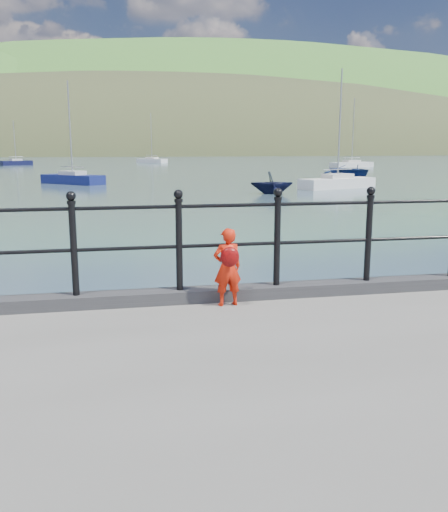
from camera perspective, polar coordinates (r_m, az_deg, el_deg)
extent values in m
plane|color=#2D4251|center=(7.12, 0.25, -11.98)|extent=(600.00, 600.00, 0.00)
cube|color=#28282B|center=(6.62, 0.52, -3.92)|extent=(60.00, 0.30, 0.15)
cylinder|color=black|center=(6.49, 0.53, 1.19)|extent=(18.00, 0.04, 0.04)
cylinder|color=black|center=(6.42, 0.54, 5.34)|extent=(18.00, 0.04, 0.04)
cylinder|color=black|center=(6.37, -15.52, 0.58)|extent=(0.08, 0.08, 1.05)
sphere|color=black|center=(6.29, -15.82, 6.09)|extent=(0.11, 0.11, 0.11)
cylinder|color=black|center=(6.39, -4.74, 1.00)|extent=(0.08, 0.08, 1.05)
sphere|color=black|center=(6.31, -4.83, 6.50)|extent=(0.11, 0.11, 0.11)
cylinder|color=black|center=(6.64, 5.61, 1.37)|extent=(0.08, 0.08, 1.05)
sphere|color=black|center=(6.56, 5.71, 6.67)|extent=(0.11, 0.11, 0.11)
cylinder|color=black|center=(7.07, 14.96, 1.66)|extent=(0.08, 0.08, 1.05)
sphere|color=black|center=(7.00, 15.21, 6.63)|extent=(0.11, 0.11, 0.11)
ellipsoid|color=#333A21|center=(203.34, -5.26, 6.26)|extent=(400.00, 100.00, 88.00)
ellipsoid|color=#387026|center=(270.18, 1.90, 5.04)|extent=(600.00, 180.00, 156.00)
cube|color=silver|center=(190.40, -21.88, 10.70)|extent=(9.00, 6.00, 6.00)
cube|color=#4C4744|center=(190.45, -21.97, 11.90)|extent=(9.50, 6.50, 2.00)
cube|color=silver|center=(187.70, -14.84, 11.13)|extent=(9.00, 6.00, 6.00)
cube|color=#4C4744|center=(187.75, -14.91, 12.35)|extent=(9.50, 6.50, 2.00)
cube|color=silver|center=(188.39, -5.52, 11.45)|extent=(9.00, 6.00, 6.00)
cube|color=#4C4744|center=(188.44, -5.54, 12.67)|extent=(9.50, 6.50, 2.00)
cube|color=silver|center=(193.04, 2.64, 11.49)|extent=(9.00, 6.00, 6.00)
cube|color=#4C4744|center=(193.08, 2.65, 12.68)|extent=(9.50, 6.50, 2.00)
imported|color=red|center=(6.28, 0.36, -1.18)|extent=(0.36, 0.25, 0.92)
ellipsoid|color=red|center=(6.12, 0.60, -0.10)|extent=(0.22, 0.11, 0.23)
imported|color=navy|center=(53.95, 13.24, 8.75)|extent=(4.76, 6.06, 1.14)
imported|color=black|center=(33.26, 5.06, 7.69)|extent=(2.78, 2.47, 1.35)
cube|color=white|center=(38.35, 11.84, 7.35)|extent=(6.02, 3.70, 0.90)
cube|color=beige|center=(38.32, 11.87, 8.10)|extent=(2.32, 1.82, 0.50)
cylinder|color=#A5A5A8|center=(38.29, 12.09, 13.40)|extent=(0.10, 0.10, 7.19)
cylinder|color=#A5A5A8|center=(38.29, 11.90, 8.92)|extent=(2.46, 1.04, 0.06)
cube|color=navy|center=(43.68, -15.62, 7.65)|extent=(5.06, 4.91, 0.90)
cube|color=beige|center=(43.65, -15.66, 8.30)|extent=(2.18, 2.16, 0.50)
cylinder|color=#A5A5A8|center=(43.62, -15.91, 12.79)|extent=(0.10, 0.10, 6.95)
cylinder|color=#A5A5A8|center=(43.63, -15.70, 9.02)|extent=(1.79, 1.70, 0.06)
cube|color=silver|center=(78.23, 13.28, 9.26)|extent=(6.90, 3.92, 0.90)
cube|color=beige|center=(78.22, 13.30, 9.63)|extent=(2.62, 1.97, 0.50)
cylinder|color=#A5A5A8|center=(78.22, 13.44, 12.73)|extent=(0.10, 0.10, 8.58)
cylinder|color=#A5A5A8|center=(78.21, 13.31, 10.03)|extent=(2.85, 1.05, 0.06)
cube|color=black|center=(90.17, -21.02, 9.06)|extent=(4.73, 3.81, 0.90)
cube|color=beige|center=(90.16, -21.05, 9.38)|extent=(1.94, 1.76, 0.50)
cylinder|color=#A5A5A8|center=(90.14, -21.18, 11.25)|extent=(0.10, 0.10, 6.00)
cylinder|color=#A5A5A8|center=(90.15, -21.07, 9.73)|extent=(1.80, 1.22, 0.06)
cube|color=silver|center=(98.74, -7.60, 9.85)|extent=(5.35, 5.56, 0.90)
cube|color=beige|center=(98.72, -7.61, 10.14)|extent=(2.33, 2.37, 0.50)
cylinder|color=#A5A5A8|center=(98.72, -7.67, 12.41)|extent=(0.10, 0.10, 7.92)
cylinder|color=#A5A5A8|center=(98.71, -7.61, 10.46)|extent=(1.86, 2.00, 0.06)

